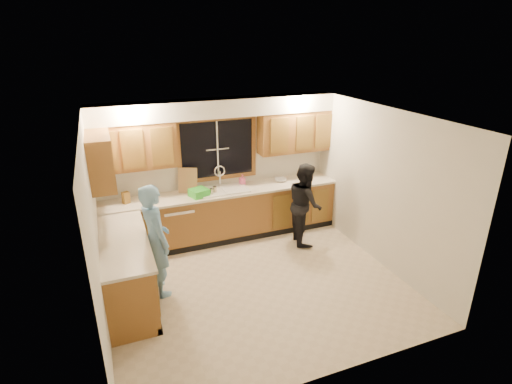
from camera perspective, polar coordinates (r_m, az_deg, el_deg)
floor at (r=6.15m, az=0.09°, el=-12.93°), size 4.20×4.20×0.00m
ceiling at (r=5.16m, az=0.11°, el=10.61°), size 4.20×4.20×0.00m
wall_back at (r=7.22m, az=-5.46°, el=3.47°), size 4.20×0.00×4.20m
wall_left at (r=5.22m, az=-21.98°, el=-5.44°), size 0.00×3.80×3.80m
wall_right at (r=6.55m, az=17.45°, el=0.61°), size 0.00×3.80×3.80m
base_cabinets_back at (r=7.25m, az=-4.57°, el=-3.31°), size 4.20×0.60×0.88m
base_cabinets_left at (r=5.91m, az=-18.00°, el=-10.62°), size 0.60×1.90×0.88m
countertop_back at (r=7.06m, az=-4.64°, el=0.03°), size 4.20×0.63×0.04m
countertop_left at (r=5.68m, az=-18.38°, el=-6.66°), size 0.63×1.90×0.04m
upper_cabinets_left at (r=6.67m, az=-17.12°, el=6.23°), size 1.35×0.33×0.75m
upper_cabinets_right at (r=7.43m, az=5.47°, el=8.57°), size 1.35×0.33×0.75m
upper_cabinets_return at (r=6.06m, az=-21.35°, el=4.21°), size 0.33×0.90×0.75m
soffit at (r=6.80m, az=-5.37°, el=11.89°), size 4.20×0.35×0.30m
window_frame at (r=7.11m, az=-5.54°, el=6.12°), size 1.44×0.03×1.14m
sink at (r=7.09m, az=-4.68°, el=-0.18°), size 0.86×0.52×0.57m
dishwasher at (r=7.08m, az=-11.14°, el=-4.57°), size 0.60×0.56×0.82m
stove at (r=5.42m, az=-17.51°, el=-13.60°), size 0.58×0.75×0.90m
man at (r=5.74m, az=-14.14°, el=-6.73°), size 0.53×0.68×1.65m
woman at (r=7.03m, az=7.00°, el=-1.65°), size 0.69×0.81×1.46m
knife_block at (r=6.81m, az=-18.09°, el=-0.77°), size 0.14×0.13×0.20m
cutting_board at (r=6.99m, az=-9.72°, el=1.65°), size 0.34×0.23×0.43m
dish_crate at (r=6.83m, az=-8.16°, el=-0.10°), size 0.35×0.34×0.13m
soap_bottle at (r=7.27m, az=-1.98°, el=1.75°), size 0.10×0.11×0.20m
bowl at (r=7.49m, az=3.50°, el=1.74°), size 0.29×0.29×0.06m
can_left at (r=6.86m, az=-6.40°, el=0.02°), size 0.08×0.08×0.11m
can_right at (r=6.92m, az=-5.90°, el=0.30°), size 0.09×0.09×0.13m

